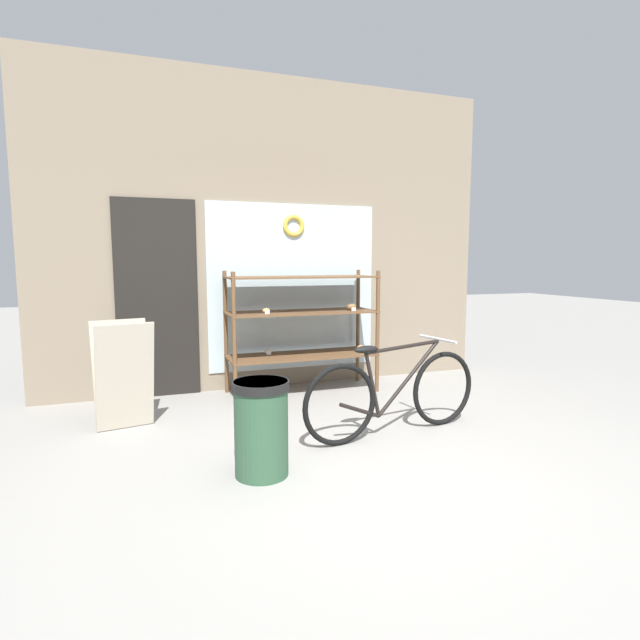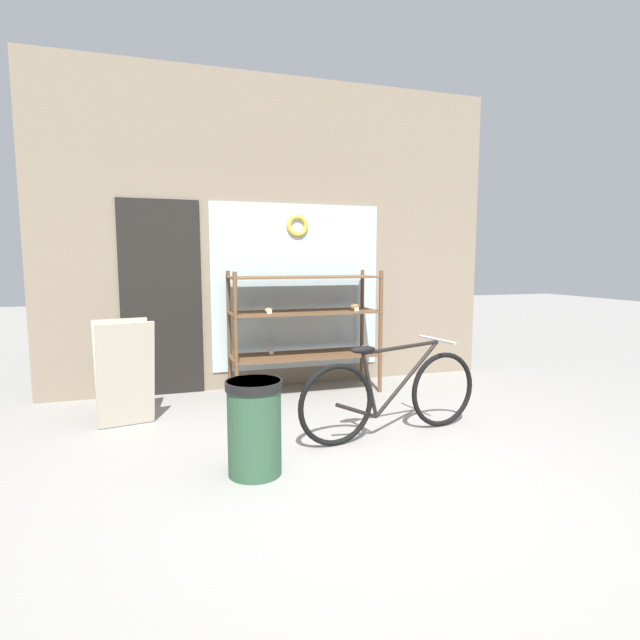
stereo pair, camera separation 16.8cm
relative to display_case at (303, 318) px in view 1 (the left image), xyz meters
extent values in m
plane|color=gray|center=(-0.19, -2.29, -0.83)|extent=(30.00, 30.00, 0.00)
cube|color=gray|center=(-0.19, 0.43, 0.92)|extent=(5.21, 0.08, 3.50)
cube|color=silver|center=(0.01, 0.38, 0.32)|extent=(1.98, 0.02, 1.90)
cube|color=black|center=(-1.50, 0.37, 0.22)|extent=(0.84, 0.03, 2.10)
torus|color=gold|center=(0.01, 0.36, 1.02)|extent=(0.26, 0.06, 0.26)
cylinder|color=brown|center=(-0.80, -0.26, -0.15)|extent=(0.04, 0.04, 1.35)
cylinder|color=brown|center=(0.78, -0.26, -0.15)|extent=(0.04, 0.04, 1.35)
cylinder|color=brown|center=(-0.80, 0.27, -0.15)|extent=(0.04, 0.04, 1.35)
cylinder|color=brown|center=(0.78, 0.27, -0.15)|extent=(0.04, 0.04, 1.35)
cube|color=brown|center=(-0.01, 0.00, -0.41)|extent=(1.63, 0.57, 0.02)
cube|color=brown|center=(-0.01, 0.00, 0.07)|extent=(1.63, 0.57, 0.02)
cube|color=brown|center=(-0.01, 0.00, 0.45)|extent=(1.63, 0.57, 0.02)
ellipsoid|color=beige|center=(-0.36, 0.16, -0.38)|extent=(0.08, 0.07, 0.06)
cube|color=white|center=(-0.36, 0.11, -0.38)|extent=(0.05, 0.00, 0.04)
ellipsoid|color=#AD7F4C|center=(0.69, -0.04, -0.37)|extent=(0.10, 0.09, 0.07)
cube|color=white|center=(0.69, -0.10, -0.38)|extent=(0.05, 0.00, 0.04)
ellipsoid|color=brown|center=(0.55, -0.08, 0.12)|extent=(0.11, 0.09, 0.08)
cube|color=white|center=(0.55, -0.14, 0.10)|extent=(0.05, 0.00, 0.04)
ellipsoid|color=tan|center=(-0.43, -0.06, 0.11)|extent=(0.08, 0.07, 0.06)
cube|color=white|center=(-0.43, -0.11, 0.10)|extent=(0.05, 0.00, 0.04)
torus|color=black|center=(-0.22, -1.64, -0.50)|extent=(0.66, 0.14, 0.66)
torus|color=black|center=(0.83, -1.49, -0.50)|extent=(0.66, 0.14, 0.66)
cylinder|color=black|center=(0.45, -1.54, -0.36)|extent=(0.63, 0.12, 0.60)
cylinder|color=black|center=(0.38, -1.55, -0.09)|extent=(0.74, 0.14, 0.07)
cylinder|color=black|center=(0.08, -1.60, -0.38)|extent=(0.17, 0.06, 0.55)
cylinder|color=black|center=(-0.04, -1.61, -0.57)|extent=(0.38, 0.09, 0.18)
ellipsoid|color=black|center=(0.01, -1.61, -0.08)|extent=(0.23, 0.12, 0.06)
cylinder|color=#B2B2B7|center=(0.75, -1.50, -0.05)|extent=(0.09, 0.46, 0.02)
cube|color=#B2A893|center=(-1.82, -0.71, -0.35)|extent=(0.50, 0.29, 0.93)
cube|color=#B2A893|center=(-1.85, -0.54, -0.35)|extent=(0.50, 0.29, 0.93)
cylinder|color=#2D5138|center=(-0.93, -1.97, -0.50)|extent=(0.36, 0.36, 0.66)
cylinder|color=black|center=(-0.93, -1.97, -0.20)|extent=(0.39, 0.39, 0.06)
camera|label=1|loc=(-1.66, -5.17, 0.63)|focal=28.00mm
camera|label=2|loc=(-1.51, -5.23, 0.63)|focal=28.00mm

